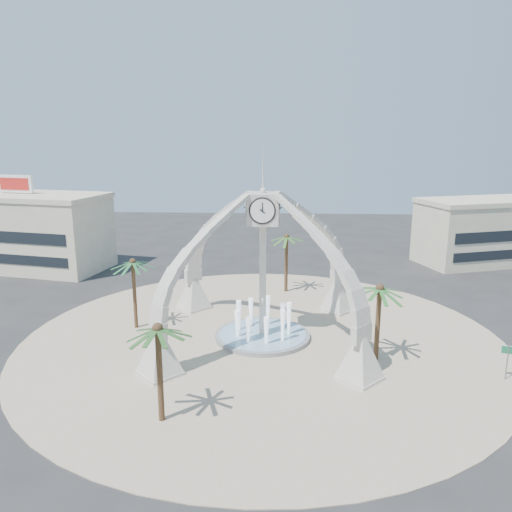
{
  "coord_description": "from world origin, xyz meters",
  "views": [
    {
      "loc": [
        1.47,
        -39.36,
        16.67
      ],
      "look_at": [
        -0.66,
        2.0,
        6.67
      ],
      "focal_mm": 35.0,
      "sensor_mm": 36.0,
      "label": 1
    }
  ],
  "objects_px": {
    "palm_east": "(380,289)",
    "clock_tower": "(263,264)",
    "street_sign": "(508,355)",
    "fountain": "(263,335)",
    "palm_west": "(133,263)",
    "palm_north": "(287,238)",
    "palm_south": "(158,330)"
  },
  "relations": [
    {
      "from": "clock_tower",
      "to": "street_sign",
      "type": "distance_m",
      "value": 19.04
    },
    {
      "from": "clock_tower",
      "to": "palm_north",
      "type": "relative_size",
      "value": 2.6
    },
    {
      "from": "clock_tower",
      "to": "palm_north",
      "type": "distance_m",
      "value": 13.27
    },
    {
      "from": "street_sign",
      "to": "palm_west",
      "type": "bearing_deg",
      "value": 178.65
    },
    {
      "from": "fountain",
      "to": "street_sign",
      "type": "height_order",
      "value": "fountain"
    },
    {
      "from": "clock_tower",
      "to": "fountain",
      "type": "bearing_deg",
      "value": 90.0
    },
    {
      "from": "palm_north",
      "to": "palm_south",
      "type": "height_order",
      "value": "palm_north"
    },
    {
      "from": "palm_west",
      "to": "palm_north",
      "type": "height_order",
      "value": "palm_north"
    },
    {
      "from": "clock_tower",
      "to": "palm_south",
      "type": "bearing_deg",
      "value": -113.38
    },
    {
      "from": "palm_east",
      "to": "street_sign",
      "type": "height_order",
      "value": "palm_east"
    },
    {
      "from": "palm_east",
      "to": "fountain",
      "type": "bearing_deg",
      "value": 157.22
    },
    {
      "from": "fountain",
      "to": "palm_west",
      "type": "relative_size",
      "value": 1.18
    },
    {
      "from": "clock_tower",
      "to": "street_sign",
      "type": "bearing_deg",
      "value": -20.76
    },
    {
      "from": "street_sign",
      "to": "palm_east",
      "type": "bearing_deg",
      "value": 176.25
    },
    {
      "from": "palm_west",
      "to": "palm_south",
      "type": "distance_m",
      "value": 15.71
    },
    {
      "from": "clock_tower",
      "to": "street_sign",
      "type": "height_order",
      "value": "clock_tower"
    },
    {
      "from": "palm_east",
      "to": "palm_west",
      "type": "bearing_deg",
      "value": 164.85
    },
    {
      "from": "street_sign",
      "to": "clock_tower",
      "type": "bearing_deg",
      "value": 174.08
    },
    {
      "from": "street_sign",
      "to": "palm_north",
      "type": "bearing_deg",
      "value": 142.61
    },
    {
      "from": "fountain",
      "to": "palm_west",
      "type": "height_order",
      "value": "palm_west"
    },
    {
      "from": "palm_east",
      "to": "clock_tower",
      "type": "bearing_deg",
      "value": 157.22
    },
    {
      "from": "palm_north",
      "to": "palm_south",
      "type": "distance_m",
      "value": 27.05
    },
    {
      "from": "street_sign",
      "to": "palm_south",
      "type": "bearing_deg",
      "value": -149.73
    },
    {
      "from": "clock_tower",
      "to": "palm_east",
      "type": "xyz_separation_m",
      "value": [
        8.81,
        -3.7,
        -0.85
      ]
    },
    {
      "from": "clock_tower",
      "to": "fountain",
      "type": "relative_size",
      "value": 2.24
    },
    {
      "from": "palm_east",
      "to": "palm_south",
      "type": "distance_m",
      "value": 17.04
    },
    {
      "from": "palm_south",
      "to": "street_sign",
      "type": "distance_m",
      "value": 24.02
    },
    {
      "from": "palm_east",
      "to": "palm_north",
      "type": "distance_m",
      "value": 18.11
    },
    {
      "from": "palm_east",
      "to": "palm_south",
      "type": "height_order",
      "value": "palm_south"
    },
    {
      "from": "fountain",
      "to": "palm_north",
      "type": "height_order",
      "value": "palm_north"
    },
    {
      "from": "clock_tower",
      "to": "palm_east",
      "type": "distance_m",
      "value": 9.59
    },
    {
      "from": "clock_tower",
      "to": "palm_west",
      "type": "xyz_separation_m",
      "value": [
        -11.32,
        1.75,
        -0.5
      ]
    }
  ]
}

